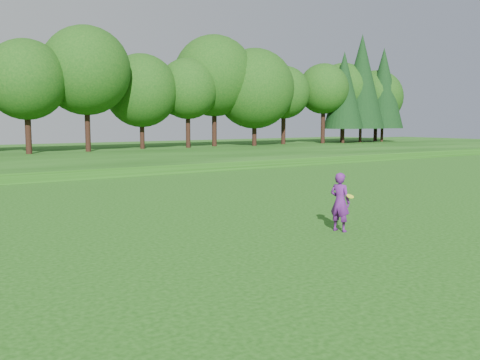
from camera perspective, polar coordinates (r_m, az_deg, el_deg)
ground at (r=16.58m, az=10.45°, el=-5.67°), size 140.00×140.00×0.00m
berm at (r=46.96m, az=-20.39°, el=2.16°), size 130.00×30.00×0.60m
walking_path at (r=33.63m, az=-14.44°, el=0.36°), size 130.00×1.60×0.04m
treeline at (r=50.95m, az=-21.88°, el=11.19°), size 104.00×7.00×15.00m
woman at (r=16.83m, az=10.62°, el=-2.32°), size 0.59×0.85×1.84m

